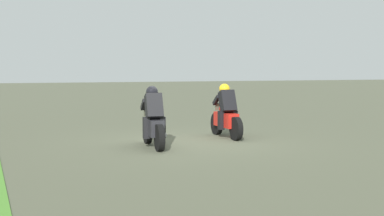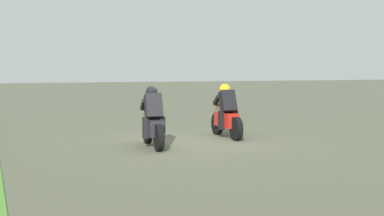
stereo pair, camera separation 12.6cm
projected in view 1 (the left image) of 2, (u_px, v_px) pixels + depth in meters
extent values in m
plane|color=#525541|center=(189.00, 143.00, 14.25)|extent=(120.00, 120.00, 0.00)
cylinder|color=black|center=(217.00, 124.00, 15.96)|extent=(0.64, 0.16, 0.64)
cylinder|color=black|center=(236.00, 129.00, 14.64)|extent=(0.64, 0.16, 0.64)
cube|color=red|center=(226.00, 120.00, 15.29)|extent=(1.11, 0.36, 0.40)
ellipsoid|color=red|center=(225.00, 109.00, 15.36)|extent=(0.49, 0.32, 0.24)
cube|color=red|center=(233.00, 121.00, 14.81)|extent=(0.07, 0.16, 0.08)
cylinder|color=#A5A5AD|center=(236.00, 125.00, 15.02)|extent=(0.42, 0.11, 0.10)
cube|color=black|center=(228.00, 101.00, 15.16)|extent=(0.50, 0.42, 0.66)
sphere|color=gold|center=(225.00, 89.00, 15.34)|extent=(0.31, 0.31, 0.30)
cube|color=slate|center=(219.00, 106.00, 15.73)|extent=(0.16, 0.26, 0.23)
cube|color=black|center=(221.00, 120.00, 15.11)|extent=(0.18, 0.15, 0.52)
cube|color=black|center=(234.00, 120.00, 15.24)|extent=(0.18, 0.15, 0.52)
cube|color=black|center=(216.00, 100.00, 15.45)|extent=(0.39, 0.11, 0.31)
cube|color=black|center=(228.00, 100.00, 15.57)|extent=(0.39, 0.11, 0.31)
cylinder|color=black|center=(148.00, 131.00, 14.08)|extent=(0.65, 0.20, 0.64)
cylinder|color=black|center=(159.00, 138.00, 12.74)|extent=(0.65, 0.20, 0.64)
cube|color=#252529|center=(153.00, 127.00, 13.40)|extent=(1.12, 0.42, 0.40)
ellipsoid|color=#252529|center=(152.00, 115.00, 13.47)|extent=(0.50, 0.34, 0.24)
cube|color=red|center=(158.00, 128.00, 12.91)|extent=(0.07, 0.16, 0.08)
cylinder|color=#A5A5AD|center=(163.00, 134.00, 13.12)|extent=(0.43, 0.14, 0.10)
cube|color=black|center=(154.00, 106.00, 13.26)|extent=(0.52, 0.44, 0.66)
sphere|color=black|center=(152.00, 92.00, 13.45)|extent=(0.33, 0.33, 0.30)
cube|color=#60634E|center=(149.00, 112.00, 13.85)|extent=(0.18, 0.27, 0.23)
cube|color=black|center=(146.00, 128.00, 13.23)|extent=(0.19, 0.16, 0.52)
cube|color=black|center=(162.00, 127.00, 13.34)|extent=(0.19, 0.16, 0.52)
cube|color=black|center=(144.00, 105.00, 13.58)|extent=(0.39, 0.13, 0.31)
cube|color=black|center=(158.00, 104.00, 13.68)|extent=(0.39, 0.13, 0.31)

